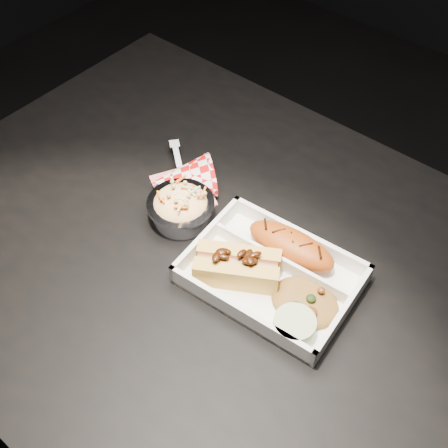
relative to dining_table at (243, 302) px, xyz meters
The scene contains 9 objects.
floor 0.68m from the dining_table, ahead, with size 4.00×4.00×0.05m, color black.
dining_table is the anchor object (origin of this frame).
food_tray 0.11m from the dining_table, 14.15° to the left, with size 0.26×0.20×0.04m.
fried_pastry 0.14m from the dining_table, 59.25° to the left, with size 0.15×0.06×0.04m, color #A54610.
hotdog 0.13m from the dining_table, 87.18° to the right, with size 0.14×0.11×0.06m.
fried_rice_mound 0.16m from the dining_table, ahead, with size 0.10×0.08×0.03m, color olive.
cupcake_liner 0.17m from the dining_table, 19.89° to the right, with size 0.06×0.06×0.03m, color #ABBC8E.
foil_coleslaw_cup 0.19m from the dining_table, behind, with size 0.11×0.11×0.06m.
napkin_fork 0.24m from the dining_table, 159.32° to the left, with size 0.16×0.15×0.10m.
Camera 1 is at (0.30, -0.42, 1.46)m, focal length 45.00 mm.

